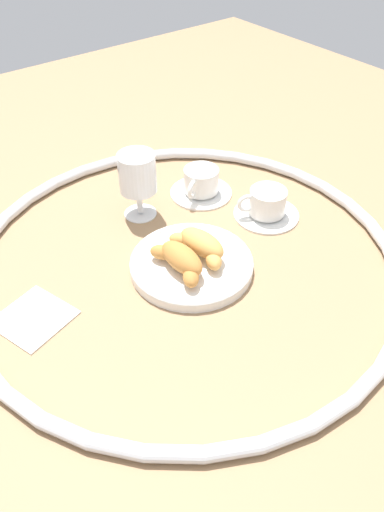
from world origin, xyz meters
The scene contains 9 objects.
ground_plane centered at (0.00, 0.00, 0.00)m, with size 2.20×2.20×0.00m, color #997551.
table_chrome_rim centered at (0.00, 0.00, 0.01)m, with size 0.80×0.80×0.02m, color silver.
pastry_plate centered at (-0.02, 0.00, 0.01)m, with size 0.23×0.23×0.02m.
croissant_large centered at (-0.02, -0.02, 0.04)m, with size 0.14×0.07×0.04m.
croissant_small centered at (-0.03, 0.03, 0.04)m, with size 0.14×0.06×0.04m.
coffee_cup_near centered at (0.01, -0.22, 0.03)m, with size 0.14×0.14×0.06m.
coffee_cup_far centered at (0.16, -0.17, 0.03)m, with size 0.14×0.14×0.06m.
juice_glass_left centered at (0.18, -0.02, 0.09)m, with size 0.08×0.08×0.14m.
folded_napkin centered at (0.04, 0.28, 0.00)m, with size 0.11×0.11×0.01m, color silver.
Camera 1 is at (-0.57, 0.43, 0.63)m, focal length 35.84 mm.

